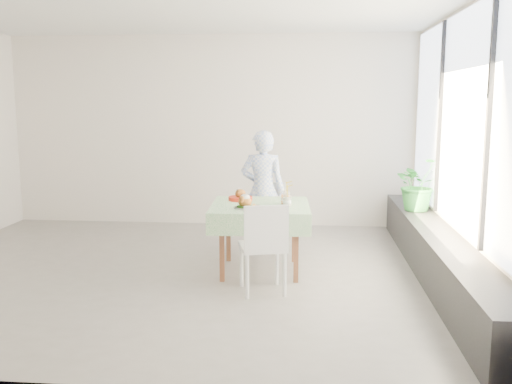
# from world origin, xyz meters

# --- Properties ---
(floor) EXTENTS (6.00, 6.00, 0.00)m
(floor) POSITION_xyz_m (0.00, 0.00, 0.00)
(floor) COLOR slate
(floor) RESTS_ON ground
(ceiling) EXTENTS (6.00, 6.00, 0.00)m
(ceiling) POSITION_xyz_m (0.00, 0.00, 2.80)
(ceiling) COLOR white
(ceiling) RESTS_ON ground
(wall_back) EXTENTS (6.00, 0.02, 2.80)m
(wall_back) POSITION_xyz_m (0.00, 2.50, 1.40)
(wall_back) COLOR silver
(wall_back) RESTS_ON ground
(wall_front) EXTENTS (6.00, 0.02, 2.80)m
(wall_front) POSITION_xyz_m (0.00, -2.50, 1.40)
(wall_front) COLOR silver
(wall_front) RESTS_ON ground
(wall_right) EXTENTS (0.02, 5.00, 2.80)m
(wall_right) POSITION_xyz_m (3.00, 0.00, 1.40)
(wall_right) COLOR silver
(wall_right) RESTS_ON ground
(window_pane) EXTENTS (0.01, 4.80, 2.18)m
(window_pane) POSITION_xyz_m (2.97, 0.00, 1.65)
(window_pane) COLOR #D1E0F9
(window_pane) RESTS_ON ground
(window_ledge) EXTENTS (0.40, 4.80, 0.50)m
(window_ledge) POSITION_xyz_m (2.80, 0.00, 0.25)
(window_ledge) COLOR black
(window_ledge) RESTS_ON ground
(cafe_table) EXTENTS (1.09, 1.09, 0.74)m
(cafe_table) POSITION_xyz_m (0.94, 0.14, 0.46)
(cafe_table) COLOR brown
(cafe_table) RESTS_ON ground
(chair_far) EXTENTS (0.46, 0.46, 0.84)m
(chair_far) POSITION_xyz_m (0.95, 0.97, 0.26)
(chair_far) COLOR white
(chair_far) RESTS_ON ground
(chair_near) EXTENTS (0.51, 0.51, 0.89)m
(chair_near) POSITION_xyz_m (1.02, -0.55, 0.27)
(chair_near) COLOR white
(chair_near) RESTS_ON ground
(diner) EXTENTS (0.56, 0.38, 1.50)m
(diner) POSITION_xyz_m (0.89, 1.04, 0.75)
(diner) COLOR #96AFF0
(diner) RESTS_ON ground
(main_dish) EXTENTS (0.30, 0.30, 0.15)m
(main_dish) POSITION_xyz_m (0.82, -0.12, 0.79)
(main_dish) COLOR white
(main_dish) RESTS_ON cafe_table
(juice_cup_orange) EXTENTS (0.10, 0.10, 0.29)m
(juice_cup_orange) POSITION_xyz_m (1.21, 0.17, 0.81)
(juice_cup_orange) COLOR white
(juice_cup_orange) RESTS_ON cafe_table
(juice_cup_lemonade) EXTENTS (0.10, 0.10, 0.27)m
(juice_cup_lemonade) POSITION_xyz_m (1.23, 0.03, 0.80)
(juice_cup_lemonade) COLOR white
(juice_cup_lemonade) RESTS_ON cafe_table
(second_dish) EXTENTS (0.27, 0.27, 0.13)m
(second_dish) POSITION_xyz_m (0.69, 0.37, 0.78)
(second_dish) COLOR red
(second_dish) RESTS_ON cafe_table
(potted_plant) EXTENTS (0.76, 0.72, 0.67)m
(potted_plant) POSITION_xyz_m (2.80, 1.22, 0.83)
(potted_plant) COLOR #267436
(potted_plant) RESTS_ON window_ledge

